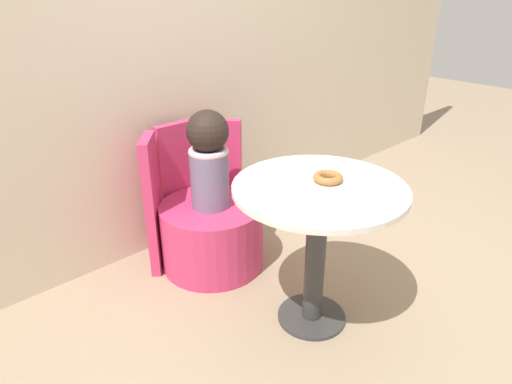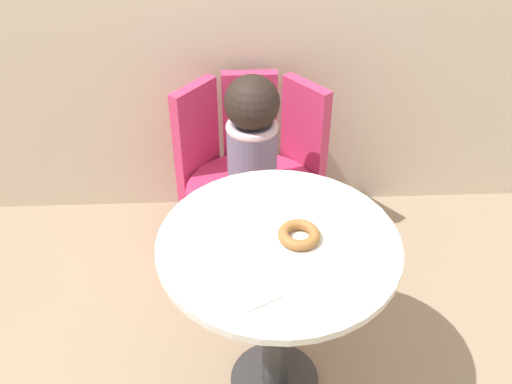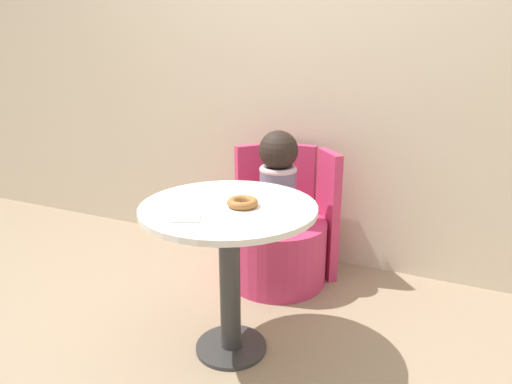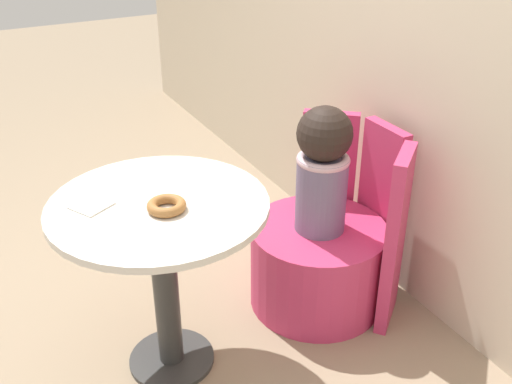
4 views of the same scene
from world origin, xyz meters
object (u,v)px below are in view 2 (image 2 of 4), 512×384
(tub_chair, at_px, (253,222))
(donut, at_px, (299,235))
(round_table, at_px, (277,279))
(child_figure, at_px, (252,134))

(tub_chair, distance_m, donut, 0.87)
(round_table, bearing_deg, donut, 7.39)
(round_table, bearing_deg, tub_chair, 94.48)
(child_figure, distance_m, donut, 0.69)
(round_table, bearing_deg, child_figure, 94.48)
(donut, bearing_deg, child_figure, 99.59)
(child_figure, xyz_separation_m, donut, (0.11, -0.68, 0.07))
(donut, bearing_deg, tub_chair, 99.59)
(round_table, xyz_separation_m, tub_chair, (-0.05, 0.69, -0.35))
(tub_chair, relative_size, child_figure, 1.08)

